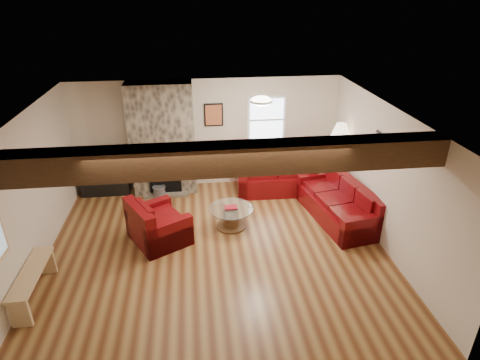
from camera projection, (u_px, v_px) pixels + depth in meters
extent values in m
plane|color=#5D3118|center=(217.00, 250.00, 7.23)|extent=(8.00, 8.00, 0.00)
plane|color=silver|center=(213.00, 116.00, 6.14)|extent=(8.00, 8.00, 0.00)
plane|color=beige|center=(208.00, 134.00, 9.14)|extent=(8.00, 0.00, 8.00)
plane|color=beige|center=(233.00, 306.00, 4.23)|extent=(8.00, 0.00, 8.00)
plane|color=beige|center=(27.00, 199.00, 6.36)|extent=(0.00, 7.50, 7.50)
plane|color=beige|center=(387.00, 179.00, 7.01)|extent=(0.00, 7.50, 7.50)
cube|color=black|center=(220.00, 159.00, 5.11)|extent=(6.00, 0.36, 0.38)
cube|color=#322E27|center=(163.00, 139.00, 8.81)|extent=(1.40, 0.50, 2.50)
cube|color=black|center=(165.00, 177.00, 8.94)|extent=(0.70, 0.06, 0.90)
cube|color=#322E27|center=(166.00, 194.00, 9.07)|extent=(1.00, 0.25, 0.08)
cylinder|color=#412914|center=(231.00, 226.00, 7.92)|extent=(0.58, 0.58, 0.04)
cylinder|color=#412914|center=(231.00, 218.00, 7.85)|extent=(0.31, 0.31, 0.38)
cylinder|color=white|center=(231.00, 209.00, 7.75)|extent=(0.86, 0.86, 0.02)
cube|color=maroon|center=(231.00, 207.00, 7.74)|extent=(0.24, 0.17, 0.03)
cube|color=black|center=(106.00, 182.00, 9.12)|extent=(1.05, 0.42, 0.53)
imported|color=black|center=(103.00, 162.00, 8.90)|extent=(0.83, 0.11, 0.48)
cylinder|color=tan|center=(334.00, 194.00, 9.14)|extent=(0.30, 0.30, 0.03)
cylinder|color=tan|center=(337.00, 164.00, 8.81)|extent=(0.03, 0.03, 1.51)
cone|color=beige|center=(341.00, 131.00, 8.47)|extent=(0.43, 0.43, 0.30)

